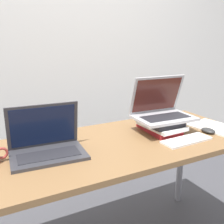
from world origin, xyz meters
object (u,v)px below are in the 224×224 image
object	(u,v)px
laptop_on_books	(162,110)
mouse	(208,130)
notepad	(214,127)
laptop_left	(47,145)
book_stack	(160,125)
wireless_keyboard	(187,140)

from	to	relation	value
laptop_on_books	mouse	bearing A→B (deg)	-35.32
notepad	mouse	bearing A→B (deg)	-153.77
laptop_left	laptop_on_books	bearing A→B (deg)	1.64
book_stack	notepad	xyz separation A→B (m)	(0.36, -0.10, -0.04)
book_stack	notepad	world-z (taller)	book_stack
wireless_keyboard	mouse	size ratio (longest dim) A/B	3.18
mouse	notepad	xyz separation A→B (m)	(0.10, 0.05, -0.01)
wireless_keyboard	notepad	bearing A→B (deg)	16.70
laptop_left	mouse	bearing A→B (deg)	-8.71
laptop_on_books	notepad	size ratio (longest dim) A/B	1.17
laptop_left	mouse	world-z (taller)	laptop_left
laptop_on_books	mouse	xyz separation A→B (m)	(0.24, -0.17, -0.12)
notepad	book_stack	bearing A→B (deg)	163.72
wireless_keyboard	mouse	bearing A→B (deg)	11.73
laptop_on_books	wireless_keyboard	distance (m)	0.25
wireless_keyboard	notepad	distance (m)	0.33
book_stack	wireless_keyboard	world-z (taller)	book_stack
notepad	laptop_on_books	bearing A→B (deg)	161.16
laptop_left	notepad	distance (m)	1.07
mouse	book_stack	bearing A→B (deg)	148.42
wireless_keyboard	laptop_left	bearing A→B (deg)	165.50
laptop_left	notepad	bearing A→B (deg)	-5.14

